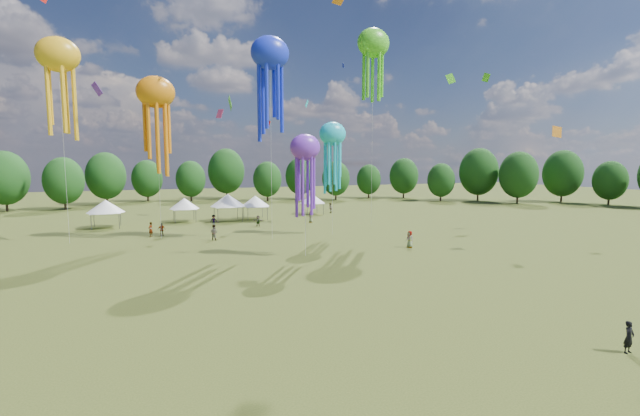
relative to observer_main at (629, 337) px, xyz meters
name	(u,v)px	position (x,y,z in m)	size (l,w,h in m)	color
ground	(491,360)	(-6.92, 1.97, -0.81)	(300.00, 300.00, 0.00)	#384416
observer_main	(629,337)	(0.00, 0.00, 0.00)	(0.59, 0.39, 1.62)	black
spectator_near	(214,233)	(-14.44, 39.60, 0.14)	(0.92, 0.72, 1.90)	gray
spectators_far	(274,221)	(-4.39, 47.69, 0.08)	(32.80, 34.76, 1.91)	gray
festival_tents	(217,202)	(-11.25, 57.55, 2.32)	(39.15, 9.19, 4.44)	#47474C
show_kites	(251,89)	(-9.25, 40.66, 17.96)	(45.09, 19.48, 29.13)	orange
small_kites	(260,12)	(-6.67, 45.55, 29.04)	(76.32, 69.55, 45.61)	orange
treeline	(213,180)	(-10.79, 64.49, 5.73)	(201.57, 95.24, 13.43)	#38281C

